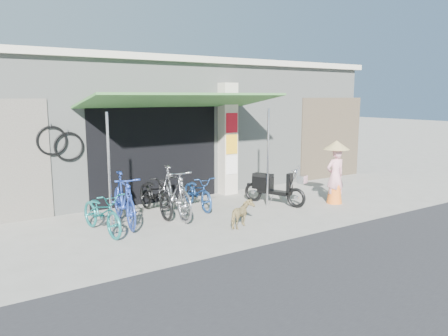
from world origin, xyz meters
TOP-DOWN VIEW (x-y plane):
  - ground at (0.00, 0.00)m, footprint 80.00×80.00m
  - bicycle_shop at (-0.00, 5.09)m, footprint 12.30×5.30m
  - shop_pillar at (0.85, 2.45)m, footprint 0.42×0.44m
  - awning at (-0.90, 1.63)m, footprint 4.60×1.88m
  - neighbour_right at (5.00, 2.59)m, footprint 2.60×0.06m
  - bike_teal at (-3.16, 0.81)m, footprint 0.76×1.65m
  - bike_blue at (-2.59, 1.12)m, footprint 0.73×1.86m
  - bike_black at (-1.71, 1.50)m, footprint 0.66×1.80m
  - bike_silver at (-1.47, 1.10)m, footprint 0.64×1.90m
  - bike_navy at (-0.64, 1.47)m, footprint 0.66×1.56m
  - street_dog at (-0.66, -0.38)m, footprint 0.71×0.58m
  - moped at (1.11, 0.80)m, footprint 0.81×1.58m
  - nun at (2.48, 0.04)m, footprint 0.64×0.64m

SIDE VIEW (x-z plane):
  - ground at x=0.00m, z-range 0.00..0.00m
  - street_dog at x=-0.66m, z-range 0.00..0.55m
  - bike_navy at x=-0.64m, z-range 0.00..0.80m
  - bike_teal at x=-3.16m, z-range 0.00..0.84m
  - moped at x=1.11m, z-range -0.04..0.90m
  - bike_black at x=-1.71m, z-range 0.00..0.94m
  - bike_blue at x=-2.59m, z-range 0.00..1.09m
  - bike_silver at x=-1.47m, z-range 0.00..1.13m
  - nun at x=2.48m, z-range 0.01..1.58m
  - neighbour_right at x=5.00m, z-range 0.00..2.60m
  - shop_pillar at x=0.85m, z-range 0.00..3.00m
  - bicycle_shop at x=0.00m, z-range 0.00..3.66m
  - awning at x=-0.90m, z-range 1.15..3.88m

